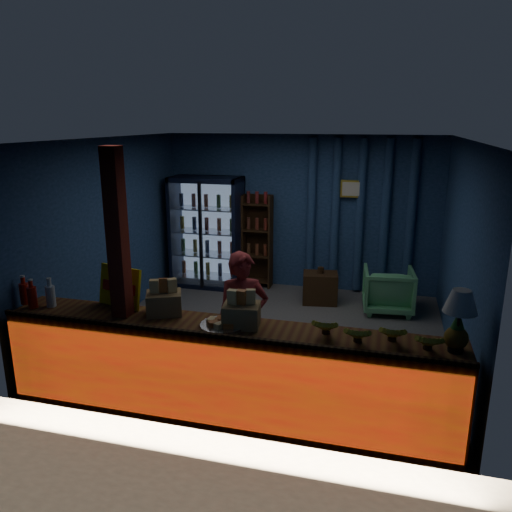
{
  "coord_description": "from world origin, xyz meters",
  "views": [
    {
      "loc": [
        1.41,
        -6.03,
        2.83
      ],
      "look_at": [
        -0.13,
        -0.2,
        1.17
      ],
      "focal_mm": 35.0,
      "sensor_mm": 36.0,
      "label": 1
    }
  ],
  "objects_px": {
    "shopkeeper": "(243,321)",
    "pastry_tray": "(223,324)",
    "table_lamp": "(461,304)",
    "green_chair": "(388,290)"
  },
  "relations": [
    {
      "from": "shopkeeper",
      "to": "pastry_tray",
      "type": "bearing_deg",
      "value": -113.05
    },
    {
      "from": "shopkeeper",
      "to": "table_lamp",
      "type": "xyz_separation_m",
      "value": [
        2.04,
        -0.63,
        0.63
      ]
    },
    {
      "from": "green_chair",
      "to": "pastry_tray",
      "type": "height_order",
      "value": "pastry_tray"
    },
    {
      "from": "table_lamp",
      "to": "pastry_tray",
      "type": "bearing_deg",
      "value": 179.85
    },
    {
      "from": "pastry_tray",
      "to": "shopkeeper",
      "type": "bearing_deg",
      "value": 89.07
    },
    {
      "from": "shopkeeper",
      "to": "table_lamp",
      "type": "bearing_deg",
      "value": -39.38
    },
    {
      "from": "green_chair",
      "to": "pastry_tray",
      "type": "distance_m",
      "value": 3.67
    },
    {
      "from": "green_chair",
      "to": "table_lamp",
      "type": "relative_size",
      "value": 1.36
    },
    {
      "from": "green_chair",
      "to": "table_lamp",
      "type": "xyz_separation_m",
      "value": [
        0.53,
        -3.28,
        1.04
      ]
    },
    {
      "from": "green_chair",
      "to": "table_lamp",
      "type": "distance_m",
      "value": 3.48
    }
  ]
}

